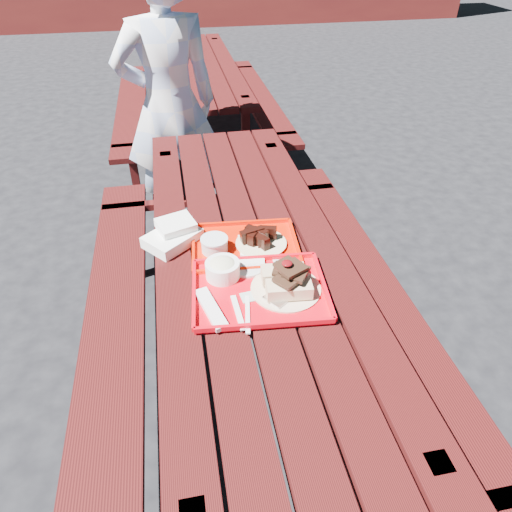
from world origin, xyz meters
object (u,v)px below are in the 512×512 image
Objects in this scene: picnic_table_far at (195,86)px; near_tray at (259,282)px; far_tray at (243,245)px; picnic_table_near at (249,284)px; person at (169,106)px.

near_tray is at bearing -90.19° from picnic_table_far.
near_tray reaches higher than far_tray.
picnic_table_near is 0.34m from near_tray.
far_tray reaches higher than picnic_table_far.
person is at bearing 98.99° from far_tray.
person reaches higher than picnic_table_near.
picnic_table_far is at bearing 89.81° from near_tray.
near_tray is (-0.01, -0.25, 0.22)m from picnic_table_near.
far_tray is 0.26× the size of person.
person reaches higher than picnic_table_far.
picnic_table_near is 5.45× the size of far_tray.
picnic_table_far is at bearing 90.00° from picnic_table_near.
picnic_table_far is 3.06m from near_tray.
person is (-0.22, 1.42, 0.09)m from far_tray.
near_tray is at bearing -86.86° from far_tray.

